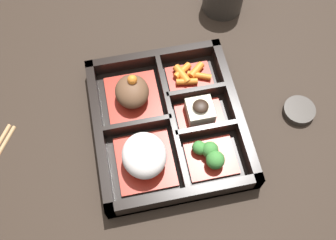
% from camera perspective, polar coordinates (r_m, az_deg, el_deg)
% --- Properties ---
extents(ground_plane, '(3.00, 3.00, 0.00)m').
position_cam_1_polar(ground_plane, '(0.66, 0.00, -0.97)').
color(ground_plane, black).
extents(bento_base, '(0.27, 0.24, 0.01)m').
position_cam_1_polar(bento_base, '(0.65, 0.00, -0.78)').
color(bento_base, black).
rests_on(bento_base, ground_plane).
extents(bento_rim, '(0.27, 0.24, 0.04)m').
position_cam_1_polar(bento_rim, '(0.64, 0.25, -0.15)').
color(bento_rim, black).
rests_on(bento_rim, ground_plane).
extents(bowl_rice, '(0.10, 0.09, 0.05)m').
position_cam_1_polar(bowl_rice, '(0.60, -3.46, -5.29)').
color(bowl_rice, maroon).
rests_on(bowl_rice, bento_base).
extents(bowl_stew, '(0.10, 0.09, 0.06)m').
position_cam_1_polar(bowl_stew, '(0.66, -5.21, 3.93)').
color(bowl_stew, maroon).
rests_on(bowl_stew, bento_base).
extents(bowl_greens, '(0.07, 0.08, 0.03)m').
position_cam_1_polar(bowl_greens, '(0.62, 6.04, -5.02)').
color(bowl_greens, maroon).
rests_on(bowl_greens, bento_base).
extents(bowl_tofu, '(0.05, 0.08, 0.04)m').
position_cam_1_polar(bowl_tofu, '(0.65, 4.64, 1.23)').
color(bowl_tofu, maroon).
rests_on(bowl_tofu, bento_base).
extents(bowl_carrots, '(0.06, 0.08, 0.02)m').
position_cam_1_polar(bowl_carrots, '(0.69, 3.07, 6.38)').
color(bowl_carrots, maroon).
rests_on(bowl_carrots, bento_base).
extents(sauce_dish, '(0.05, 0.05, 0.01)m').
position_cam_1_polar(sauce_dish, '(0.70, 18.48, 1.33)').
color(sauce_dish, '#2D2823').
rests_on(sauce_dish, ground_plane).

